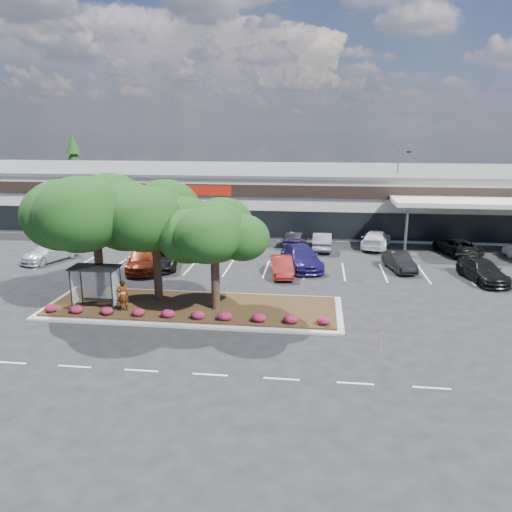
# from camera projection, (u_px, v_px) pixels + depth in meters

# --- Properties ---
(ground) EXTENTS (160.00, 160.00, 0.00)m
(ground) POSITION_uv_depth(u_px,v_px,m) (211.00, 338.00, 26.25)
(ground) COLOR black
(ground) RESTS_ON ground
(retail_store) EXTENTS (80.40, 25.20, 6.25)m
(retail_store) POSITION_uv_depth(u_px,v_px,m) (272.00, 195.00, 58.04)
(retail_store) COLOR silver
(retail_store) RESTS_ON ground
(landscape_island) EXTENTS (18.00, 6.00, 0.26)m
(landscape_island) POSITION_uv_depth(u_px,v_px,m) (193.00, 307.00, 30.30)
(landscape_island) COLOR #9E9F99
(landscape_island) RESTS_ON ground
(lane_markings) EXTENTS (33.12, 20.06, 0.01)m
(lane_markings) POSITION_uv_depth(u_px,v_px,m) (239.00, 280.00, 36.28)
(lane_markings) COLOR silver
(lane_markings) RESTS_ON ground
(shrub_row) EXTENTS (17.00, 0.80, 0.50)m
(shrub_row) POSITION_uv_depth(u_px,v_px,m) (183.00, 314.00, 28.18)
(shrub_row) COLOR maroon
(shrub_row) RESTS_ON landscape_island
(bus_shelter) EXTENTS (2.75, 1.55, 2.59)m
(bus_shelter) POSITION_uv_depth(u_px,v_px,m) (96.00, 275.00, 29.40)
(bus_shelter) COLOR black
(bus_shelter) RESTS_ON landscape_island
(island_tree_west) EXTENTS (7.20, 7.20, 7.89)m
(island_tree_west) POSITION_uv_depth(u_px,v_px,m) (97.00, 238.00, 30.47)
(island_tree_west) COLOR #1B3910
(island_tree_west) RESTS_ON landscape_island
(island_tree_mid) EXTENTS (6.60, 6.60, 7.32)m
(island_tree_mid) POSITION_uv_depth(u_px,v_px,m) (156.00, 241.00, 30.80)
(island_tree_mid) COLOR #1B3910
(island_tree_mid) RESTS_ON landscape_island
(island_tree_east) EXTENTS (5.80, 5.80, 6.50)m
(island_tree_east) POSITION_uv_depth(u_px,v_px,m) (215.00, 256.00, 28.99)
(island_tree_east) COLOR #1B3910
(island_tree_east) RESTS_ON landscape_island
(conifer_north_west) EXTENTS (4.40, 4.40, 10.00)m
(conifer_north_west) POSITION_uv_depth(u_px,v_px,m) (75.00, 168.00, 72.78)
(conifer_north_west) COLOR #1B3910
(conifer_north_west) RESTS_ON ground
(person_waiting) EXTENTS (0.79, 0.65, 1.88)m
(person_waiting) POSITION_uv_depth(u_px,v_px,m) (123.00, 295.00, 29.19)
(person_waiting) COLOR #594C47
(person_waiting) RESTS_ON landscape_island
(light_pole) EXTENTS (1.43, 0.50, 8.62)m
(light_pole) POSITION_uv_depth(u_px,v_px,m) (397.00, 198.00, 50.62)
(light_pole) COLOR #9E9F99
(light_pole) RESTS_ON ground
(survey_stake) EXTENTS (0.08, 0.14, 1.15)m
(survey_stake) POSITION_uv_depth(u_px,v_px,m) (382.00, 341.00, 24.07)
(survey_stake) COLOR tan
(survey_stake) RESTS_ON ground
(car_0) EXTENTS (3.75, 5.54, 1.49)m
(car_0) POSITION_uv_depth(u_px,v_px,m) (50.00, 252.00, 41.31)
(car_0) COLOR #B5B9C1
(car_0) RESTS_ON ground
(car_1) EXTENTS (3.38, 5.80, 1.52)m
(car_1) POSITION_uv_depth(u_px,v_px,m) (162.00, 258.00, 39.33)
(car_1) COLOR black
(car_1) RESTS_ON ground
(car_2) EXTENTS (3.42, 5.82, 1.58)m
(car_2) POSITION_uv_depth(u_px,v_px,m) (143.00, 260.00, 38.65)
(car_2) COLOR maroon
(car_2) RESTS_ON ground
(car_4) EXTENTS (2.14, 4.46, 1.41)m
(car_4) POSITION_uv_depth(u_px,v_px,m) (282.00, 266.00, 37.16)
(car_4) COLOR maroon
(car_4) RESTS_ON ground
(car_5) EXTENTS (4.05, 6.39, 1.72)m
(car_5) POSITION_uv_depth(u_px,v_px,m) (301.00, 257.00, 39.17)
(car_5) COLOR #1E1754
(car_5) RESTS_ON ground
(car_6) EXTENTS (2.32, 4.43, 1.39)m
(car_6) POSITION_uv_depth(u_px,v_px,m) (399.00, 261.00, 38.57)
(car_6) COLOR black
(car_6) RESTS_ON ground
(car_7) EXTENTS (3.05, 5.48, 1.50)m
(car_7) POSITION_uv_depth(u_px,v_px,m) (483.00, 271.00, 35.80)
(car_7) COLOR black
(car_7) RESTS_ON ground
(car_9) EXTENTS (3.49, 5.84, 1.52)m
(car_9) POSITION_uv_depth(u_px,v_px,m) (148.00, 233.00, 48.83)
(car_9) COLOR black
(car_9) RESTS_ON ground
(car_10) EXTENTS (3.23, 5.25, 1.67)m
(car_10) POSITION_uv_depth(u_px,v_px,m) (167.00, 241.00, 44.97)
(car_10) COLOR #184C21
(car_10) RESTS_ON ground
(car_11) EXTENTS (2.08, 4.18, 1.37)m
(car_11) POSITION_uv_depth(u_px,v_px,m) (199.00, 238.00, 46.92)
(car_11) COLOR #53535B
(car_11) RESTS_ON ground
(car_12) EXTENTS (1.79, 4.23, 1.36)m
(car_12) POSITION_uv_depth(u_px,v_px,m) (238.00, 242.00, 45.29)
(car_12) COLOR slate
(car_12) RESTS_ON ground
(car_13) EXTENTS (2.12, 4.59, 1.46)m
(car_13) POSITION_uv_depth(u_px,v_px,m) (295.00, 239.00, 46.16)
(car_13) COLOR black
(car_13) RESTS_ON ground
(car_14) EXTENTS (1.76, 4.82, 1.58)m
(car_14) POSITION_uv_depth(u_px,v_px,m) (322.00, 241.00, 45.07)
(car_14) COLOR slate
(car_14) RESTS_ON ground
(car_15) EXTENTS (3.48, 5.91, 1.61)m
(car_15) POSITION_uv_depth(u_px,v_px,m) (376.00, 239.00, 45.79)
(car_15) COLOR white
(car_15) RESTS_ON ground
(car_16) EXTENTS (3.79, 5.57, 1.42)m
(car_16) POSITION_uv_depth(u_px,v_px,m) (456.00, 246.00, 43.43)
(car_16) COLOR black
(car_16) RESTS_ON ground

